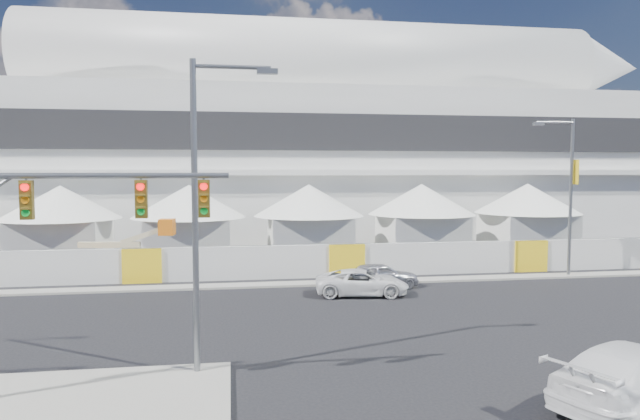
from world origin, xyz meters
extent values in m
plane|color=black|center=(0.00, 0.00, 0.00)|extent=(160.00, 160.00, 0.00)
cube|color=gray|center=(-6.00, -3.00, 0.07)|extent=(10.00, 5.00, 0.15)
cube|color=gray|center=(20.00, 12.50, 0.06)|extent=(80.00, 1.20, 0.12)
cube|color=silver|center=(8.00, 42.00, 7.00)|extent=(80.00, 24.00, 14.00)
cube|color=black|center=(8.00, 29.85, 9.80)|extent=(68.00, 0.30, 3.20)
cube|color=silver|center=(8.00, 29.60, 6.30)|extent=(72.00, 0.80, 0.50)
cylinder|color=silver|center=(8.00, 40.00, 17.78)|extent=(57.60, 8.40, 8.40)
cylinder|color=silver|center=(10.00, 40.00, 17.36)|extent=(51.60, 6.80, 6.80)
cylinder|color=silver|center=(12.00, 40.00, 16.94)|extent=(45.60, 5.20, 5.20)
cone|color=silver|center=(40.80, 40.00, 18.00)|extent=(8.00, 7.60, 7.60)
cube|color=white|center=(-13.00, 24.00, 1.50)|extent=(6.00, 6.00, 3.00)
cone|color=white|center=(-13.00, 24.00, 4.20)|extent=(8.40, 8.40, 2.40)
cube|color=white|center=(-4.00, 24.00, 1.50)|extent=(6.00, 6.00, 3.00)
cone|color=white|center=(-4.00, 24.00, 4.20)|extent=(8.40, 8.40, 2.40)
cube|color=white|center=(5.00, 24.00, 1.50)|extent=(6.00, 6.00, 3.00)
cone|color=white|center=(5.00, 24.00, 4.20)|extent=(8.40, 8.40, 2.40)
cube|color=white|center=(14.00, 24.00, 1.50)|extent=(6.00, 6.00, 3.00)
cone|color=white|center=(14.00, 24.00, 4.20)|extent=(8.40, 8.40, 2.40)
cube|color=white|center=(23.00, 24.00, 1.50)|extent=(6.00, 6.00, 3.00)
cone|color=white|center=(23.00, 24.00, 4.20)|extent=(8.40, 8.40, 2.40)
cube|color=silver|center=(6.00, 14.50, 1.00)|extent=(70.00, 0.25, 2.00)
imported|color=#B4B4B9|center=(7.15, 10.86, 0.72)|extent=(2.38, 4.44, 1.44)
imported|color=white|center=(5.76, 9.35, 0.67)|extent=(2.88, 5.08, 1.34)
imported|color=white|center=(10.05, -5.48, 0.87)|extent=(4.70, 6.45, 1.74)
imported|color=black|center=(26.69, 16.66, 0.77)|extent=(1.92, 4.56, 1.54)
cylinder|color=slate|center=(-5.02, -3.01, 6.34)|extent=(8.08, 0.16, 0.16)
cube|color=#594714|center=(-6.31, -3.01, 5.70)|extent=(0.32, 0.22, 1.05)
cube|color=#594714|center=(-3.36, -3.01, 5.70)|extent=(0.32, 0.22, 1.05)
cube|color=#594714|center=(-1.67, -3.01, 5.70)|extent=(0.32, 0.22, 1.05)
cylinder|color=slate|center=(-2.03, -1.17, 5.02)|extent=(0.19, 0.19, 9.73)
cylinder|color=slate|center=(-0.84, -1.17, 9.67)|extent=(2.38, 0.13, 0.13)
cube|color=slate|center=(0.24, -1.17, 9.56)|extent=(0.65, 0.27, 0.16)
cylinder|color=slate|center=(19.45, 12.50, 4.78)|extent=(0.19, 0.19, 9.56)
cylinder|color=slate|center=(18.28, 12.50, 9.35)|extent=(2.34, 0.13, 0.13)
cube|color=slate|center=(17.22, 12.50, 9.24)|extent=(0.64, 0.27, 0.16)
cube|color=yellow|center=(19.72, 12.50, 6.37)|extent=(0.03, 0.64, 1.49)
cube|color=orange|center=(-9.44, 17.01, 0.54)|extent=(3.69, 2.01, 1.07)
cube|color=beige|center=(-8.27, 17.01, 1.95)|extent=(3.73, 0.83, 0.34)
cube|color=beige|center=(-6.12, 17.01, 2.54)|extent=(2.89, 0.67, 1.18)
cube|color=orange|center=(-4.75, 17.01, 3.03)|extent=(0.99, 0.99, 0.98)
camera|label=1|loc=(-0.94, -19.20, 6.49)|focal=32.00mm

